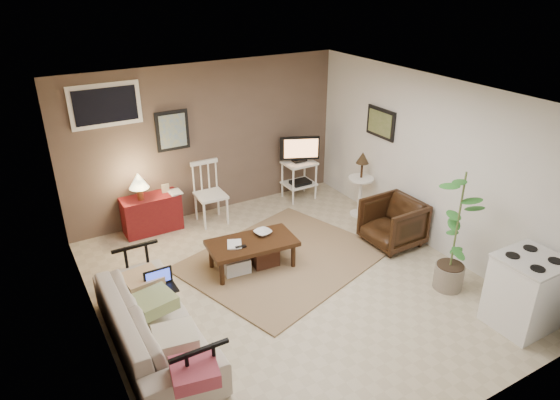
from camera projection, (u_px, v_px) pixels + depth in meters
floor at (290, 285)px, 6.32m from camera, size 5.00×5.00×0.00m
art_back at (172, 131)px, 7.39m from camera, size 0.50×0.03×0.60m
art_right at (381, 123)px, 7.50m from camera, size 0.03×0.60×0.45m
window at (105, 105)px, 6.76m from camera, size 0.96×0.03×0.60m
rug at (283, 259)px, 6.85m from camera, size 2.96×2.64×0.02m
coffee_table at (252, 252)px, 6.57m from camera, size 1.20×0.70×0.44m
sofa at (153, 316)px, 5.14m from camera, size 0.60×2.07×0.81m
sofa_pillows at (165, 320)px, 4.94m from camera, size 0.40×1.97×0.14m
sofa_end_rails at (165, 316)px, 5.22m from camera, size 0.56×2.07×0.70m
laptop at (160, 283)px, 5.46m from camera, size 0.32×0.23×0.22m
red_console at (151, 211)px, 7.47m from camera, size 0.85×0.38×0.98m
spindle_chair at (210, 195)px, 7.70m from camera, size 0.45×0.45×0.97m
tv_stand at (300, 166)px, 8.44m from camera, size 0.63×0.43×1.11m
side_table at (361, 177)px, 7.83m from camera, size 0.40×0.40×1.07m
armchair at (393, 221)px, 7.10m from camera, size 0.69×0.74×0.75m
potted_plant at (457, 228)px, 5.92m from camera, size 0.40×0.40×1.59m
stove at (525, 292)px, 5.47m from camera, size 0.67×0.62×0.87m
bowl at (263, 227)px, 6.62m from camera, size 0.23×0.10×0.22m
book_table at (227, 237)px, 6.36m from camera, size 0.17×0.09×0.25m
book_console at (168, 187)px, 7.41m from camera, size 0.18×0.02×0.25m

